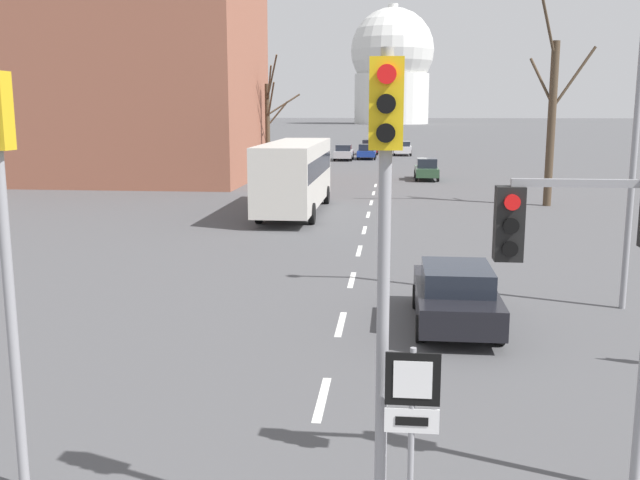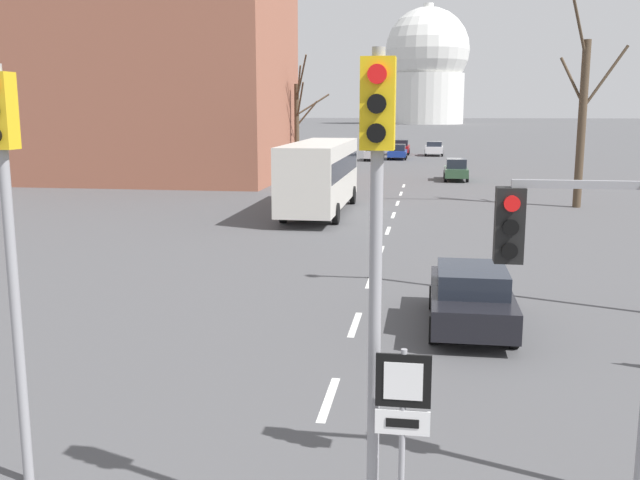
% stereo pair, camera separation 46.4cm
% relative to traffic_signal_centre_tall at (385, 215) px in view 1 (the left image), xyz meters
% --- Properties ---
extents(lane_stripe_1, '(0.16, 2.00, 0.01)m').
position_rel_traffic_signal_centre_tall_xyz_m(lane_stripe_1, '(-1.10, 4.23, -3.95)').
color(lane_stripe_1, silver).
rests_on(lane_stripe_1, ground_plane).
extents(lane_stripe_2, '(0.16, 2.00, 0.01)m').
position_rel_traffic_signal_centre_tall_xyz_m(lane_stripe_2, '(-1.10, 8.73, -3.95)').
color(lane_stripe_2, silver).
rests_on(lane_stripe_2, ground_plane).
extents(lane_stripe_3, '(0.16, 2.00, 0.01)m').
position_rel_traffic_signal_centre_tall_xyz_m(lane_stripe_3, '(-1.10, 13.23, -3.95)').
color(lane_stripe_3, silver).
rests_on(lane_stripe_3, ground_plane).
extents(lane_stripe_4, '(0.16, 2.00, 0.01)m').
position_rel_traffic_signal_centre_tall_xyz_m(lane_stripe_4, '(-1.10, 17.73, -3.95)').
color(lane_stripe_4, silver).
rests_on(lane_stripe_4, ground_plane).
extents(lane_stripe_5, '(0.16, 2.00, 0.01)m').
position_rel_traffic_signal_centre_tall_xyz_m(lane_stripe_5, '(-1.10, 22.23, -3.95)').
color(lane_stripe_5, silver).
rests_on(lane_stripe_5, ground_plane).
extents(lane_stripe_6, '(0.16, 2.00, 0.01)m').
position_rel_traffic_signal_centre_tall_xyz_m(lane_stripe_6, '(-1.10, 26.73, -3.95)').
color(lane_stripe_6, silver).
rests_on(lane_stripe_6, ground_plane).
extents(lane_stripe_7, '(0.16, 2.00, 0.01)m').
position_rel_traffic_signal_centre_tall_xyz_m(lane_stripe_7, '(-1.10, 31.23, -3.95)').
color(lane_stripe_7, silver).
rests_on(lane_stripe_7, ground_plane).
extents(lane_stripe_8, '(0.16, 2.00, 0.01)m').
position_rel_traffic_signal_centre_tall_xyz_m(lane_stripe_8, '(-1.10, 35.73, -3.95)').
color(lane_stripe_8, silver).
rests_on(lane_stripe_8, ground_plane).
extents(lane_stripe_9, '(0.16, 2.00, 0.01)m').
position_rel_traffic_signal_centre_tall_xyz_m(lane_stripe_9, '(-1.10, 40.23, -3.95)').
color(lane_stripe_9, silver).
rests_on(lane_stripe_9, ground_plane).
extents(traffic_signal_centre_tall, '(0.36, 0.34, 5.71)m').
position_rel_traffic_signal_centre_tall_xyz_m(traffic_signal_centre_tall, '(0.00, 0.00, 0.00)').
color(traffic_signal_centre_tall, gray).
rests_on(traffic_signal_centre_tall, ground_plane).
extents(traffic_signal_near_right, '(2.18, 0.34, 4.41)m').
position_rel_traffic_signal_centre_tall_xyz_m(traffic_signal_near_right, '(2.73, 1.55, -0.62)').
color(traffic_signal_near_right, gray).
rests_on(traffic_signal_near_right, ground_plane).
extents(traffic_signal_near_left, '(0.36, 0.34, 5.63)m').
position_rel_traffic_signal_centre_tall_xyz_m(traffic_signal_near_left, '(-4.82, 0.79, -0.05)').
color(traffic_signal_near_left, gray).
rests_on(traffic_signal_near_left, ground_plane).
extents(route_sign_post, '(0.60, 0.08, 2.54)m').
position_rel_traffic_signal_centre_tall_xyz_m(route_sign_post, '(0.34, -0.26, -2.22)').
color(route_sign_post, gray).
rests_on(route_sign_post, ground_plane).
extents(street_lamp_right, '(2.14, 0.36, 8.84)m').
position_rel_traffic_signal_centre_tall_xyz_m(street_lamp_right, '(5.67, 10.86, 1.42)').
color(street_lamp_right, gray).
rests_on(street_lamp_right, ground_plane).
extents(sedan_near_left, '(1.70, 4.17, 1.57)m').
position_rel_traffic_signal_centre_tall_xyz_m(sedan_near_left, '(2.46, 44.51, -3.17)').
color(sedan_near_left, '#2D4C33').
rests_on(sedan_near_left, ground_plane).
extents(sedan_near_right, '(1.93, 4.33, 1.65)m').
position_rel_traffic_signal_centre_tall_xyz_m(sedan_near_right, '(-2.65, 73.46, -3.13)').
color(sedan_near_right, maroon).
rests_on(sedan_near_right, ground_plane).
extents(sedan_mid_centre, '(1.91, 4.46, 1.53)m').
position_rel_traffic_signal_centre_tall_xyz_m(sedan_mid_centre, '(-2.69, 65.75, -3.18)').
color(sedan_mid_centre, navy).
rests_on(sedan_mid_centre, ground_plane).
extents(sedan_far_left, '(1.81, 4.27, 1.56)m').
position_rel_traffic_signal_centre_tall_xyz_m(sedan_far_left, '(-4.91, 63.79, -3.17)').
color(sedan_far_left, '#B7B7BC').
rests_on(sedan_far_left, ground_plane).
extents(sedan_far_right, '(1.96, 4.08, 1.55)m').
position_rel_traffic_signal_centre_tall_xyz_m(sedan_far_right, '(1.02, 72.00, -3.14)').
color(sedan_far_right, silver).
rests_on(sedan_far_right, ground_plane).
extents(sedan_distant_centre, '(1.92, 4.44, 1.48)m').
position_rel_traffic_signal_centre_tall_xyz_m(sedan_distant_centre, '(1.60, 8.92, -3.19)').
color(sedan_distant_centre, black).
rests_on(sedan_distant_centre, ground_plane).
extents(city_bus, '(2.66, 10.80, 3.48)m').
position_rel_traffic_signal_centre_tall_xyz_m(city_bus, '(-4.71, 26.83, -1.90)').
color(city_bus, beige).
rests_on(city_bus, ground_plane).
extents(bare_tree_left_near, '(2.58, 2.84, 8.95)m').
position_rel_traffic_signal_centre_tall_xyz_m(bare_tree_left_near, '(-9.30, 45.89, 0.08)').
color(bare_tree_left_near, '#473828').
rests_on(bare_tree_left_near, ground_plane).
extents(bare_tree_right_near, '(3.42, 2.52, 11.22)m').
position_rel_traffic_signal_centre_tall_xyz_m(bare_tree_right_near, '(8.24, 31.01, 0.75)').
color(bare_tree_right_near, '#473828').
rests_on(bare_tree_right_near, ground_plane).
extents(bare_tree_left_far, '(1.54, 3.44, 7.25)m').
position_rel_traffic_signal_centre_tall_xyz_m(bare_tree_left_far, '(-10.96, 48.13, -0.59)').
color(bare_tree_left_far, '#473828').
rests_on(bare_tree_left_far, ground_plane).
extents(capitol_dome, '(27.91, 27.91, 39.42)m').
position_rel_traffic_signal_centre_tall_xyz_m(capitol_dome, '(-1.10, 240.59, 15.25)').
color(capitol_dome, silver).
rests_on(capitol_dome, ground_plane).
extents(apartment_block_left, '(18.00, 14.00, 24.77)m').
position_rel_traffic_signal_centre_tall_xyz_m(apartment_block_left, '(-18.95, 42.45, 8.43)').
color(apartment_block_left, '#935642').
rests_on(apartment_block_left, ground_plane).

